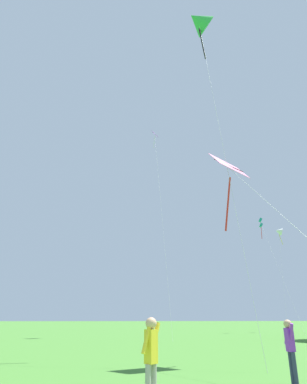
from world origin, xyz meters
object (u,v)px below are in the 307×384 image
kite_white_distant (279,231)px  kite_purple_streamer (156,146)px  person_in_blue_jacket (290,345)px  person_far_back (151,354)px  kite_pink_low (230,177)px  kite_green_small (199,21)px  kite_teal_box (261,224)px

kite_white_distant → kite_purple_streamer: size_ratio=0.59×
person_in_blue_jacket → person_far_back: size_ratio=0.97×
kite_pink_low → person_in_blue_jacket: bearing=-93.1°
person_in_blue_jacket → person_far_back: person_far_back is taller
kite_white_distant → person_in_blue_jacket: bearing=-116.0°
kite_pink_low → kite_purple_streamer: bearing=93.6°
person_in_blue_jacket → person_far_back: 4.76m
kite_white_distant → person_far_back: 45.63m
kite_pink_low → person_in_blue_jacket: 8.22m
kite_green_small → kite_teal_box: size_ratio=1.61×
kite_white_distant → kite_teal_box: kite_teal_box is taller
kite_purple_streamer → person_in_blue_jacket: (1.13, -26.07, -19.95)m
kite_pink_low → person_far_back: size_ratio=6.10×
kite_green_small → kite_purple_streamer: 17.14m
kite_pink_low → person_far_back: (-4.30, -6.97, -6.85)m
kite_teal_box → person_in_blue_jacket: 38.73m
kite_white_distant → person_far_back: kite_white_distant is taller
kite_white_distant → kite_teal_box: 4.01m
kite_green_small → kite_pink_low: kite_green_small is taller
kite_white_distant → kite_purple_streamer: bearing=-152.4°
kite_white_distant → person_in_blue_jacket: kite_white_distant is taller
kite_pink_low → kite_teal_box: size_ratio=0.70×
kite_green_small → kite_pink_low: size_ratio=2.29×
kite_green_small → person_far_back: size_ratio=13.97×
kite_green_small → kite_pink_low: (-0.19, -4.57, -14.48)m
kite_teal_box → person_far_back: (-18.16, -36.22, -12.75)m
kite_white_distant → kite_purple_streamer: 22.36m
kite_pink_low → kite_teal_box: 32.90m
kite_white_distant → person_in_blue_jacket: size_ratio=8.56×
kite_teal_box → person_in_blue_jacket: (-14.10, -33.74, -12.78)m
kite_purple_streamer → person_far_back: 34.94m
kite_teal_box → person_far_back: size_ratio=8.68×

